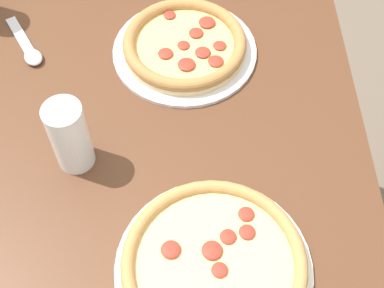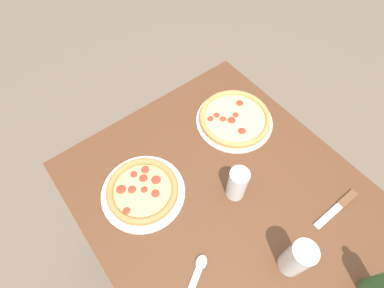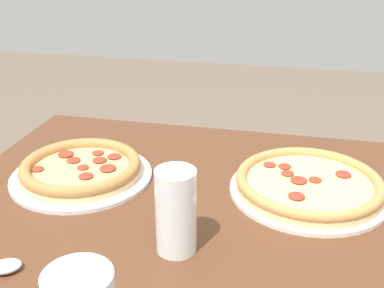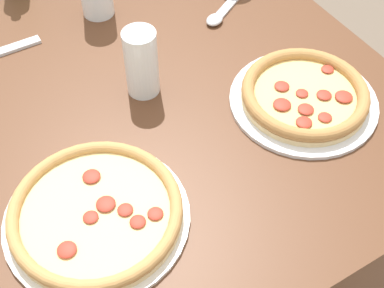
{
  "view_description": "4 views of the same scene",
  "coord_description": "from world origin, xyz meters",
  "px_view_note": "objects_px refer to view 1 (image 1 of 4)",
  "views": [
    {
      "loc": [
        0.19,
        -0.52,
        1.52
      ],
      "look_at": [
        0.2,
        -0.04,
        0.8
      ],
      "focal_mm": 50.0,
      "sensor_mm": 36.0,
      "label": 1
    },
    {
      "loc": [
        -0.23,
        0.33,
        1.69
      ],
      "look_at": [
        0.22,
        -0.02,
        0.79
      ],
      "focal_mm": 28.0,
      "sensor_mm": 36.0,
      "label": 2
    },
    {
      "loc": [
        -0.6,
        -0.19,
        1.21
      ],
      "look_at": [
        0.22,
        -0.01,
        0.83
      ],
      "focal_mm": 45.0,
      "sensor_mm": 36.0,
      "label": 3
    },
    {
      "loc": [
        0.69,
        -0.33,
        1.48
      ],
      "look_at": [
        0.2,
        -0.04,
        0.8
      ],
      "focal_mm": 50.0,
      "sensor_mm": 36.0,
      "label": 4
    }
  ],
  "objects_px": {
    "pizza_veggie": "(185,46)",
    "glass_water": "(73,139)",
    "spoon": "(28,49)",
    "pizza_pepperoni": "(214,265)"
  },
  "relations": [
    {
      "from": "pizza_veggie",
      "to": "glass_water",
      "type": "height_order",
      "value": "glass_water"
    },
    {
      "from": "glass_water",
      "to": "spoon",
      "type": "xyz_separation_m",
      "value": [
        -0.12,
        0.25,
        -0.06
      ]
    },
    {
      "from": "spoon",
      "to": "pizza_veggie",
      "type": "bearing_deg",
      "value": -1.5
    },
    {
      "from": "glass_water",
      "to": "pizza_veggie",
      "type": "bearing_deg",
      "value": 53.19
    },
    {
      "from": "glass_water",
      "to": "spoon",
      "type": "height_order",
      "value": "glass_water"
    },
    {
      "from": "pizza_pepperoni",
      "to": "spoon",
      "type": "xyz_separation_m",
      "value": [
        -0.35,
        0.45,
        -0.01
      ]
    },
    {
      "from": "pizza_veggie",
      "to": "glass_water",
      "type": "xyz_separation_m",
      "value": [
        -0.18,
        -0.25,
        0.04
      ]
    },
    {
      "from": "pizza_pepperoni",
      "to": "spoon",
      "type": "distance_m",
      "value": 0.57
    },
    {
      "from": "pizza_pepperoni",
      "to": "glass_water",
      "type": "relative_size",
      "value": 2.17
    },
    {
      "from": "pizza_veggie",
      "to": "glass_water",
      "type": "bearing_deg",
      "value": -126.81
    }
  ]
}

